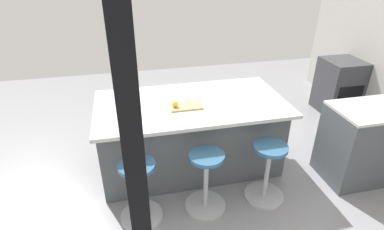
# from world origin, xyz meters

# --- Properties ---
(ground_plane) EXTENTS (7.60, 7.60, 0.00)m
(ground_plane) POSITION_xyz_m (0.00, 0.00, 0.00)
(ground_plane) COLOR gray
(oven_range) EXTENTS (0.60, 0.61, 0.89)m
(oven_range) POSITION_xyz_m (-2.57, -1.08, 0.45)
(oven_range) COLOR #38383D
(oven_range) RESTS_ON ground_plane
(kitchen_island) EXTENTS (2.17, 1.15, 0.93)m
(kitchen_island) POSITION_xyz_m (0.21, -0.10, 0.47)
(kitchen_island) COLOR #4C5156
(kitchen_island) RESTS_ON ground_plane
(stool_by_window) EXTENTS (0.44, 0.44, 0.69)m
(stool_by_window) POSITION_xyz_m (-0.48, 0.65, 0.33)
(stool_by_window) COLOR #B7B7BC
(stool_by_window) RESTS_ON ground_plane
(stool_middle) EXTENTS (0.44, 0.44, 0.69)m
(stool_middle) POSITION_xyz_m (0.21, 0.65, 0.33)
(stool_middle) COLOR #B7B7BC
(stool_middle) RESTS_ON ground_plane
(stool_near_camera) EXTENTS (0.44, 0.44, 0.69)m
(stool_near_camera) POSITION_xyz_m (0.89, 0.65, 0.33)
(stool_near_camera) COLOR #B7B7BC
(stool_near_camera) RESTS_ON ground_plane
(cutting_board) EXTENTS (0.36, 0.24, 0.02)m
(cutting_board) POSITION_xyz_m (0.29, 0.03, 0.94)
(cutting_board) COLOR tan
(cutting_board) RESTS_ON kitchen_island
(apple_yellow) EXTENTS (0.07, 0.07, 0.07)m
(apple_yellow) POSITION_xyz_m (0.41, 0.06, 0.98)
(apple_yellow) COLOR gold
(apple_yellow) RESTS_ON cutting_board
(water_bottle) EXTENTS (0.06, 0.06, 0.31)m
(water_bottle) POSITION_xyz_m (0.93, -0.27, 1.05)
(water_bottle) COLOR silver
(water_bottle) RESTS_ON kitchen_island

